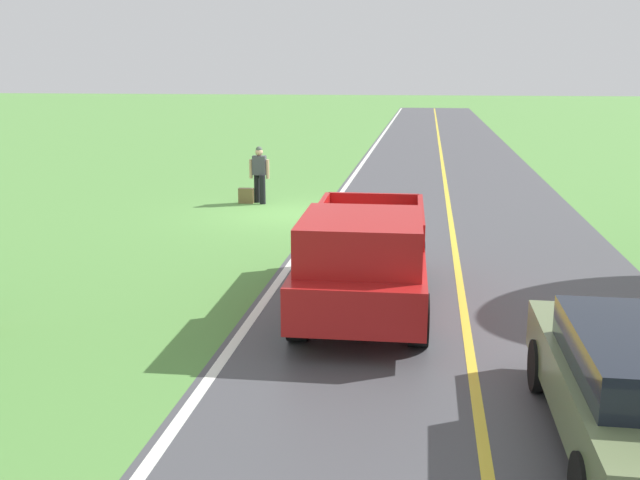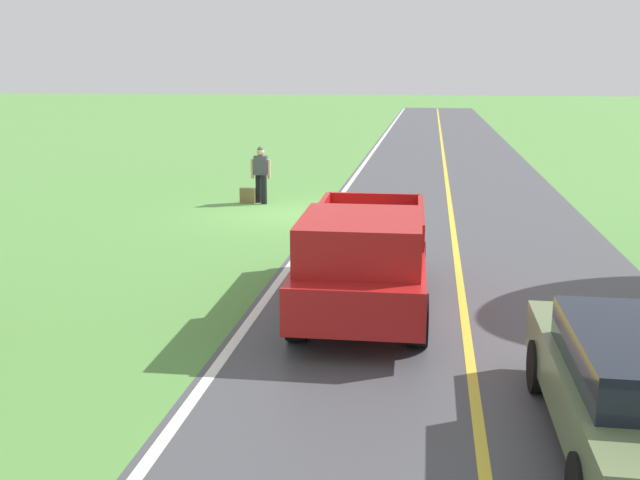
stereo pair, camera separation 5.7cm
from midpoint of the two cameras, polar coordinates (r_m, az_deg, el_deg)
The scene contains 7 objects.
ground_plane at distance 20.55m, azimuth -2.52°, elevation 2.08°, with size 200.00×200.00×0.00m, color #568E42.
road_surface at distance 20.21m, azimuth 10.20°, elevation 1.69°, with size 7.32×120.00×0.00m, color #47474C.
lane_edge_line at distance 20.38m, azimuth 0.37°, elevation 2.01°, with size 0.16×117.60×0.00m, color silver.
lane_centre_line at distance 20.20m, azimuth 10.20°, elevation 1.70°, with size 0.14×117.60×0.00m, color gold.
hitchhiker_walking at distance 22.16m, azimuth -4.88°, elevation 5.43°, with size 0.62×0.51×1.75m.
suitcase_carried at distance 22.28m, azimuth -5.94°, elevation 3.51°, with size 0.20×0.46×0.47m, color brown.
pickup_truck_passing at distance 12.02m, azimuth 3.39°, elevation -1.33°, with size 2.20×5.45×1.82m.
Camera 1 is at (-3.80, 19.80, 4.00)m, focal length 40.41 mm.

